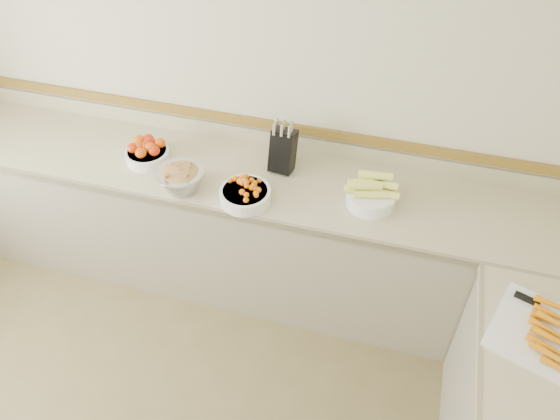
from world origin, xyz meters
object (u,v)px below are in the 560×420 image
(corn_bowl, at_px, (371,194))
(cutting_board, at_px, (556,339))
(tomato_bowl, at_px, (147,151))
(cherry_tomato_bowl, at_px, (245,193))
(rhubarb_bowl, at_px, (181,178))
(knife_block, at_px, (283,150))

(corn_bowl, xyz_separation_m, cutting_board, (0.89, -0.65, -0.05))
(tomato_bowl, height_order, cherry_tomato_bowl, cherry_tomato_bowl)
(cutting_board, bearing_deg, corn_bowl, 143.93)
(cherry_tomato_bowl, distance_m, cutting_board, 1.62)
(corn_bowl, bearing_deg, cutting_board, -36.07)
(cherry_tomato_bowl, xyz_separation_m, rhubarb_bowl, (-0.36, -0.00, 0.03))
(knife_block, bearing_deg, corn_bowl, -17.26)
(corn_bowl, distance_m, rhubarb_bowl, 1.03)
(tomato_bowl, relative_size, cutting_board, 0.42)
(tomato_bowl, distance_m, cutting_board, 2.31)
(cutting_board, bearing_deg, tomato_bowl, 163.02)
(knife_block, xyz_separation_m, tomato_bowl, (-0.78, -0.14, -0.07))
(cutting_board, bearing_deg, knife_block, 150.24)
(tomato_bowl, distance_m, rhubarb_bowl, 0.35)
(tomato_bowl, bearing_deg, knife_block, 10.15)
(knife_block, height_order, corn_bowl, knife_block)
(cherry_tomato_bowl, height_order, cutting_board, cherry_tomato_bowl)
(rhubarb_bowl, distance_m, cutting_board, 1.97)
(tomato_bowl, bearing_deg, corn_bowl, -1.11)
(knife_block, xyz_separation_m, rhubarb_bowl, (-0.49, -0.33, -0.05))
(rhubarb_bowl, bearing_deg, cutting_board, -14.22)
(corn_bowl, bearing_deg, rhubarb_bowl, -170.83)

